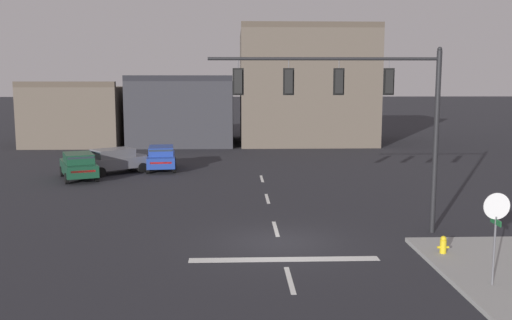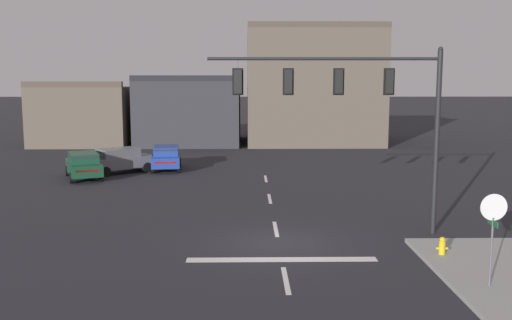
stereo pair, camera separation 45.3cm
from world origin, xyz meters
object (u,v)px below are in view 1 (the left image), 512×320
(stop_sign, at_px, (496,217))
(fire_hydrant, at_px, (443,248))
(car_lot_middle, at_px, (115,160))
(car_lot_nearside, at_px, (79,165))
(car_lot_farside, at_px, (161,157))
(signal_mast_near_side, at_px, (359,99))

(stop_sign, height_order, fire_hydrant, stop_sign)
(stop_sign, relative_size, car_lot_middle, 0.62)
(car_lot_nearside, height_order, fire_hydrant, car_lot_nearside)
(car_lot_nearside, xyz_separation_m, fire_hydrant, (16.58, -16.23, -0.53))
(car_lot_middle, distance_m, fire_hydrant, 23.64)
(stop_sign, distance_m, car_lot_farside, 25.90)
(stop_sign, bearing_deg, car_lot_middle, 125.26)
(car_lot_farside, bearing_deg, car_lot_middle, -155.16)
(car_lot_farside, relative_size, fire_hydrant, 6.12)
(stop_sign, distance_m, fire_hydrant, 3.55)
(signal_mast_near_side, bearing_deg, car_lot_farside, 120.57)
(car_lot_nearside, height_order, car_lot_farside, same)
(signal_mast_near_side, xyz_separation_m, fire_hydrant, (2.30, -3.29, -4.92))
(car_lot_middle, height_order, car_lot_farside, same)
(car_lot_nearside, relative_size, car_lot_farside, 1.03)
(signal_mast_near_side, distance_m, car_lot_middle, 20.12)
(car_lot_nearside, distance_m, car_lot_farside, 5.75)
(signal_mast_near_side, xyz_separation_m, car_lot_middle, (-12.54, 15.12, -4.39))
(car_lot_farside, bearing_deg, stop_sign, -61.56)
(fire_hydrant, bearing_deg, car_lot_farside, 121.33)
(car_lot_middle, bearing_deg, car_lot_nearside, -128.78)
(stop_sign, xyz_separation_m, car_lot_nearside, (-16.90, 19.27, -1.29))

